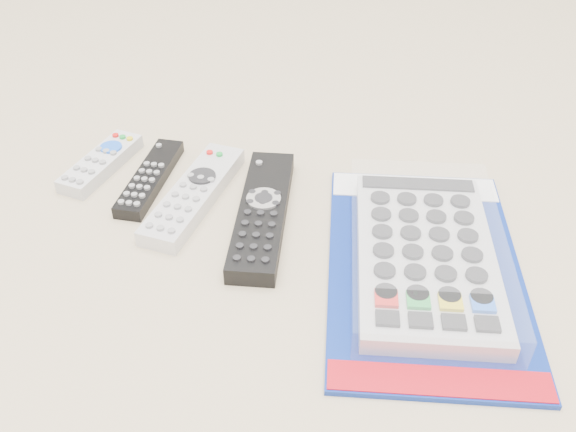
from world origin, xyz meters
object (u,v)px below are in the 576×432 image
(jumbo_remote_packaged, at_px, (426,254))
(remote_slim_black, at_px, (150,178))
(remote_large_black, at_px, (262,213))
(remote_silver_dvd, at_px, (194,194))
(remote_small_grey, at_px, (101,163))

(jumbo_remote_packaged, bearing_deg, remote_slim_black, 158.56)
(remote_large_black, bearing_deg, remote_silver_dvd, 161.45)
(remote_small_grey, distance_m, remote_slim_black, 0.08)
(remote_silver_dvd, bearing_deg, remote_slim_black, 167.64)
(remote_silver_dvd, xyz_separation_m, jumbo_remote_packaged, (0.30, -0.04, 0.01))
(remote_large_black, bearing_deg, remote_small_grey, 158.76)
(remote_small_grey, bearing_deg, remote_silver_dvd, -5.65)
(remote_slim_black, height_order, remote_silver_dvd, remote_silver_dvd)
(jumbo_remote_packaged, bearing_deg, remote_small_grey, 158.69)
(remote_small_grey, relative_size, remote_slim_black, 0.87)
(jumbo_remote_packaged, bearing_deg, remote_silver_dvd, 160.08)
(remote_small_grey, height_order, jumbo_remote_packaged, jumbo_remote_packaged)
(remote_silver_dvd, distance_m, remote_large_black, 0.10)
(remote_silver_dvd, height_order, remote_large_black, remote_large_black)
(remote_slim_black, bearing_deg, remote_small_grey, 166.43)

